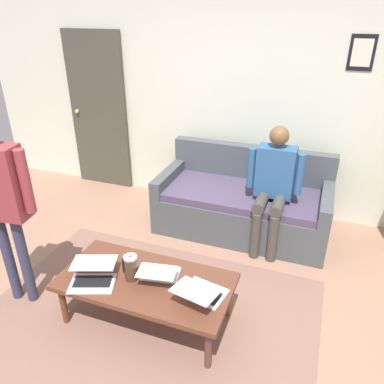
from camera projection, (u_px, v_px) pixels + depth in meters
ground_plane at (167, 319)px, 3.06m from camera, size 7.68×7.68×0.00m
area_rug at (143, 326)px, 2.99m from camera, size 2.68×2.14×0.01m
back_wall at (241, 97)px, 4.30m from camera, size 7.04×0.11×2.70m
interior_door at (99, 112)px, 4.96m from camera, size 0.82×0.09×2.05m
couch at (243, 204)px, 4.19m from camera, size 1.85×0.88×0.88m
coffee_table at (146, 283)px, 2.91m from camera, size 1.35×0.67×0.40m
laptop_left at (159, 273)px, 2.89m from camera, size 0.34×0.35×0.11m
laptop_center at (201, 292)px, 2.69m from camera, size 0.37×0.42×0.14m
laptop_right at (93, 276)px, 2.85m from camera, size 0.43×0.43×0.13m
french_press at (131, 267)px, 2.86m from camera, size 0.13×0.11×0.24m
person_seated at (273, 182)px, 3.71m from camera, size 0.55×0.51×1.28m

